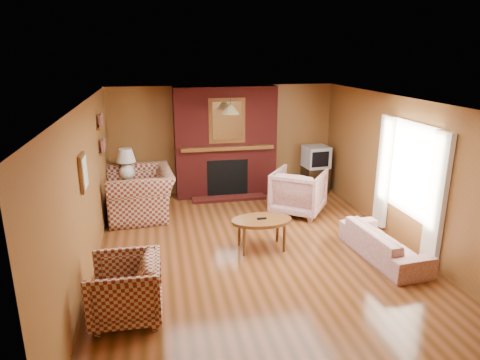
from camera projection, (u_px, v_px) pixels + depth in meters
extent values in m
plane|color=#4C2A10|center=(256.00, 252.00, 6.90)|extent=(6.50, 6.50, 0.00)
plane|color=white|center=(258.00, 102.00, 6.21)|extent=(6.50, 6.50, 0.00)
plane|color=brown|center=(224.00, 140.00, 9.61)|extent=(6.50, 0.00, 6.50)
plane|color=brown|center=(349.00, 293.00, 3.50)|extent=(6.50, 0.00, 6.50)
plane|color=brown|center=(87.00, 191.00, 6.09)|extent=(0.00, 6.50, 6.50)
plane|color=brown|center=(405.00, 172.00, 7.02)|extent=(0.00, 6.50, 6.50)
cube|color=#5B1613|center=(225.00, 142.00, 9.37)|extent=(2.20, 0.50, 2.40)
cube|color=black|center=(227.00, 177.00, 9.37)|extent=(0.90, 0.06, 0.80)
cube|color=#5B1613|center=(229.00, 198.00, 9.34)|extent=(1.60, 0.35, 0.06)
cube|color=brown|center=(227.00, 148.00, 9.14)|extent=(2.00, 0.18, 0.08)
cube|color=brown|center=(227.00, 121.00, 9.00)|extent=(0.78, 0.05, 0.95)
cube|color=white|center=(227.00, 121.00, 8.98)|extent=(0.62, 0.02, 0.80)
cube|color=beige|center=(437.00, 200.00, 6.16)|extent=(0.08, 0.35, 2.00)
cube|color=beige|center=(384.00, 172.00, 7.57)|extent=(0.08, 0.35, 2.00)
cube|color=white|center=(411.00, 169.00, 6.80)|extent=(0.03, 1.10, 1.50)
cube|color=brown|center=(102.00, 151.00, 7.84)|extent=(0.06, 0.55, 0.04)
cube|color=brown|center=(100.00, 127.00, 7.71)|extent=(0.06, 0.55, 0.04)
cube|color=brown|center=(83.00, 172.00, 5.71)|extent=(0.04, 0.40, 0.50)
cube|color=silver|center=(85.00, 172.00, 5.72)|extent=(0.01, 0.32, 0.42)
cylinder|color=black|center=(231.00, 98.00, 8.42)|extent=(0.01, 0.01, 0.35)
cone|color=tan|center=(231.00, 109.00, 8.49)|extent=(0.36, 0.36, 0.18)
imported|color=maroon|center=(140.00, 193.00, 8.31)|extent=(1.35, 1.51, 0.92)
imported|color=maroon|center=(125.00, 289.00, 5.10)|extent=(0.86, 0.84, 0.77)
imported|color=beige|center=(384.00, 243.00, 6.64)|extent=(0.79, 1.72, 0.49)
imported|color=beige|center=(299.00, 192.00, 8.46)|extent=(1.33, 1.33, 0.88)
ellipsoid|color=brown|center=(262.00, 221.00, 6.88)|extent=(0.98, 0.61, 0.06)
cube|color=black|center=(262.00, 218.00, 6.87)|extent=(0.15, 0.05, 0.02)
cylinder|color=brown|center=(278.00, 229.00, 7.20)|extent=(0.05, 0.05, 0.46)
cylinder|color=brown|center=(239.00, 232.00, 7.08)|extent=(0.05, 0.05, 0.46)
cylinder|color=brown|center=(284.00, 239.00, 6.83)|extent=(0.05, 0.05, 0.46)
cylinder|color=brown|center=(244.00, 242.00, 6.71)|extent=(0.05, 0.05, 0.46)
cube|color=brown|center=(129.00, 194.00, 8.72)|extent=(0.48, 0.48, 0.63)
sphere|color=white|center=(127.00, 172.00, 8.59)|extent=(0.31, 0.31, 0.31)
cylinder|color=black|center=(126.00, 164.00, 8.54)|extent=(0.03, 0.03, 0.10)
cone|color=silver|center=(126.00, 155.00, 8.49)|extent=(0.38, 0.38, 0.27)
cube|color=black|center=(315.00, 179.00, 9.83)|extent=(0.56, 0.52, 0.57)
cube|color=#AEB1B6|center=(316.00, 157.00, 9.68)|extent=(0.57, 0.55, 0.48)
cube|color=black|center=(320.00, 159.00, 9.43)|extent=(0.40, 0.06, 0.34)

